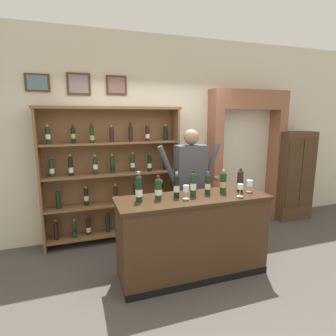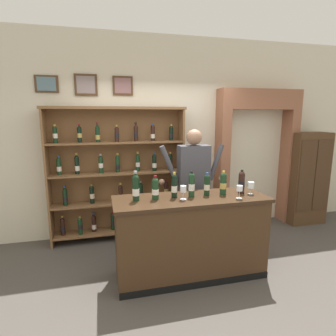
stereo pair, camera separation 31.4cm
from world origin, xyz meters
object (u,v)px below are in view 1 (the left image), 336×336
object	(u,v)px
tasting_bottle_riserva	(193,184)
tasting_bottle_chianti	(240,180)
wine_glass_center	(240,187)
tasting_bottle_grappa	(177,185)
side_cabinet	(293,176)
wine_glass_left	(249,184)
tasting_bottle_vin_santo	(223,182)
tasting_bottle_prosecco	(139,188)
wine_shelf	(112,173)
tasting_bottle_super_tuscan	(158,189)
tasting_bottle_bianco	(208,184)
tasting_counter	(192,236)
wine_glass_spare	(186,189)
shopkeeper	(191,176)

from	to	relation	value
tasting_bottle_riserva	tasting_bottle_chianti	xyz separation A→B (m)	(0.66, 0.00, -0.01)
wine_glass_center	tasting_bottle_grappa	bearing A→B (deg)	163.49
tasting_bottle_grappa	tasting_bottle_chianti	world-z (taller)	tasting_bottle_grappa
wine_glass_center	tasting_bottle_riserva	bearing A→B (deg)	158.73
side_cabinet	wine_glass_center	xyz separation A→B (m)	(-2.07, -1.34, 0.28)
wine_glass_left	tasting_bottle_chianti	bearing A→B (deg)	142.70
tasting_bottle_vin_santo	wine_glass_left	distance (m)	0.35
tasting_bottle_grappa	tasting_bottle_vin_santo	distance (m)	0.62
tasting_bottle_prosecco	tasting_bottle_riserva	size ratio (longest dim) A/B	1.10
wine_shelf	tasting_bottle_super_tuscan	xyz separation A→B (m)	(0.35, -1.27, 0.04)
tasting_bottle_super_tuscan	tasting_bottle_grappa	distance (m)	0.23
wine_shelf	tasting_bottle_grappa	xyz separation A→B (m)	(0.58, -1.26, 0.06)
tasting_bottle_riserva	tasting_bottle_bianco	bearing A→B (deg)	5.08
wine_glass_center	tasting_bottle_prosecco	bearing A→B (deg)	169.91
wine_shelf	tasting_counter	distance (m)	1.63
tasting_bottle_prosecco	wine_glass_left	xyz separation A→B (m)	(1.41, -0.07, -0.05)
tasting_bottle_prosecco	tasting_bottle_riserva	world-z (taller)	tasting_bottle_prosecco
tasting_bottle_super_tuscan	tasting_bottle_bianco	size ratio (longest dim) A/B	1.00
wine_shelf	wine_glass_spare	world-z (taller)	wine_shelf
tasting_bottle_super_tuscan	tasting_bottle_riserva	bearing A→B (deg)	-0.52
side_cabinet	tasting_bottle_grappa	world-z (taller)	side_cabinet
side_cabinet	tasting_bottle_bianco	distance (m)	2.65
tasting_bottle_prosecco	tasting_counter	bearing A→B (deg)	-3.26
tasting_counter	wine_glass_spare	bearing A→B (deg)	-155.13
tasting_bottle_prosecco	wine_glass_left	size ratio (longest dim) A/B	2.25
tasting_bottle_bianco	wine_glass_spare	xyz separation A→B (m)	(-0.33, -0.10, -0.02)
side_cabinet	wine_glass_center	world-z (taller)	side_cabinet
tasting_bottle_grappa	wine_shelf	bearing A→B (deg)	114.63
tasting_bottle_riserva	tasting_bottle_vin_santo	xyz separation A→B (m)	(0.41, 0.00, -0.01)
side_cabinet	wine_glass_center	bearing A→B (deg)	-147.11
wine_shelf	tasting_bottle_super_tuscan	bearing A→B (deg)	-74.63
wine_shelf	tasting_bottle_grappa	distance (m)	1.39
tasting_bottle_riserva	wine_glass_left	bearing A→B (deg)	-4.93
tasting_bottle_grappa	tasting_bottle_riserva	bearing A→B (deg)	-3.75
wine_shelf	tasting_bottle_bianco	world-z (taller)	wine_shelf
tasting_bottle_prosecco	tasting_bottle_vin_santo	world-z (taller)	tasting_bottle_prosecco
tasting_bottle_chianti	wine_glass_center	xyz separation A→B (m)	(-0.14, -0.21, -0.03)
tasting_bottle_grappa	tasting_bottle_bianco	size ratio (longest dim) A/B	1.10
tasting_counter	tasting_bottle_vin_santo	size ratio (longest dim) A/B	6.24
wine_glass_center	tasting_bottle_chianti	bearing A→B (deg)	56.70
wine_glass_center	wine_glass_left	world-z (taller)	wine_glass_center
wine_shelf	tasting_counter	xyz separation A→B (m)	(0.78, -1.31, -0.59)
tasting_bottle_prosecco	tasting_bottle_chianti	xyz separation A→B (m)	(1.32, -0.00, -0.01)
tasting_bottle_riserva	tasting_bottle_chianti	size ratio (longest dim) A/B	1.05
wine_shelf	shopkeeper	xyz separation A→B (m)	(1.02, -0.66, 0.02)
tasting_counter	wine_glass_center	distance (m)	0.83
wine_shelf	side_cabinet	size ratio (longest dim) A/B	1.27
tasting_counter	tasting_bottle_prosecco	xyz separation A→B (m)	(-0.65, 0.04, 0.66)
tasting_bottle_grappa	wine_glass_left	bearing A→B (deg)	-4.67
tasting_bottle_super_tuscan	tasting_bottle_chianti	bearing A→B (deg)	0.04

